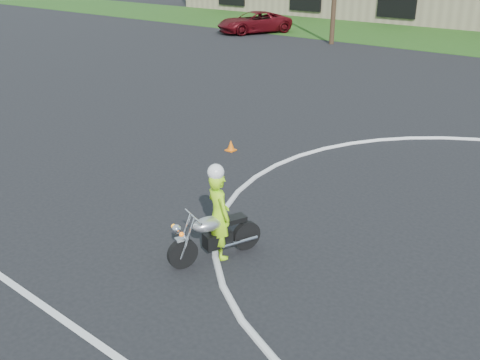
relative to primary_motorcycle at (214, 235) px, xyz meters
The scene contains 3 objects.
primary_motorcycle is the anchor object (origin of this frame).
rider_primary_grp 0.41m from the primary_motorcycle, 86.39° to the left, with size 0.68×0.56×1.76m.
pickup_grp 28.80m from the primary_motorcycle, 126.74° to the left, with size 4.15×5.47×1.38m.
Camera 1 is at (1.33, -7.30, 5.01)m, focal length 40.00 mm.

